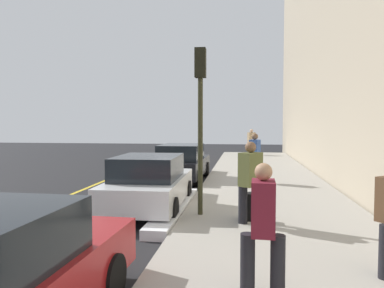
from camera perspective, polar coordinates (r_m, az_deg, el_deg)
The scene contains 12 objects.
ground_plane at distance 15.77m, azimuth -1.36°, elevation -5.52°, with size 56.00×56.00×0.00m, color black.
sidewalk at distance 15.59m, azimuth 10.76°, elevation -5.40°, with size 28.00×4.60×0.15m, color #A39E93.
lane_stripe_centre at distance 16.58m, azimuth -12.39°, elevation -5.16°, with size 28.00×0.14×0.01m, color gold.
snow_bank_curb at distance 10.15m, azimuth -2.54°, elevation -9.73°, with size 5.00×0.56×0.22m, color white.
parked_car_white at distance 10.27m, azimuth -6.46°, elevation -5.92°, with size 4.21×1.96×1.51m.
parked_car_black at distance 15.63m, azimuth -1.54°, elevation -2.80°, with size 4.54×1.97×1.51m.
pedestrian_blue_coat at distance 14.36m, azimuth 9.46°, elevation -1.84°, with size 0.57×0.59×1.85m.
pedestrian_burgundy_coat at distance 4.96m, azimuth 10.68°, elevation -12.09°, with size 0.48×0.57×1.72m.
pedestrian_tan_coat at distance 27.11m, azimuth 8.97°, elevation 0.44°, with size 0.57×0.58×1.83m.
pedestrian_olive_coat at distance 8.32m, azimuth 8.82°, elevation -5.51°, with size 0.58×0.55×1.82m.
traffic_light_pole at distance 9.12m, azimuth 1.28°, elevation 6.39°, with size 0.35×0.26×4.01m.
rolling_suitcase at distance 8.86m, azimuth 8.22°, elevation -9.30°, with size 0.34×0.22×0.98m.
Camera 1 is at (-15.40, -2.48, 2.36)m, focal length 35.26 mm.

